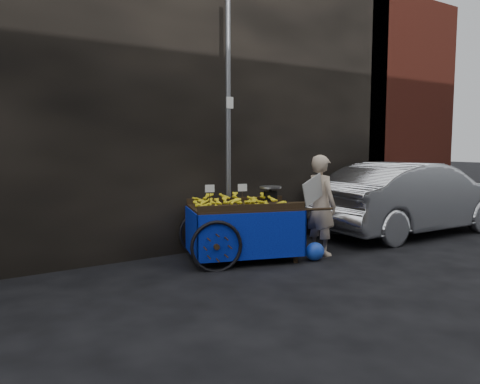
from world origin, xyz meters
TOP-DOWN VIEW (x-y plane):
  - ground at (0.00, 0.00)m, footprint 80.00×80.00m
  - building_wall at (0.39, 2.60)m, footprint 13.50×2.00m
  - street_pole at (0.30, 1.30)m, footprint 0.12×0.10m
  - banana_cart at (0.15, 0.73)m, footprint 2.38×1.61m
  - vendor at (1.40, 0.31)m, footprint 0.79×0.59m
  - plastic_bag at (1.05, 0.06)m, footprint 0.31×0.25m
  - parked_car at (4.13, 0.59)m, footprint 4.32×1.68m

SIDE VIEW (x-z plane):
  - ground at x=0.00m, z-range 0.00..0.00m
  - plastic_bag at x=1.05m, z-range 0.00..0.28m
  - parked_car at x=4.13m, z-range 0.00..1.40m
  - banana_cart at x=0.15m, z-range 0.14..1.33m
  - vendor at x=1.40m, z-range 0.00..1.59m
  - street_pole at x=0.30m, z-range 0.01..4.01m
  - building_wall at x=0.39m, z-range 0.00..5.00m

